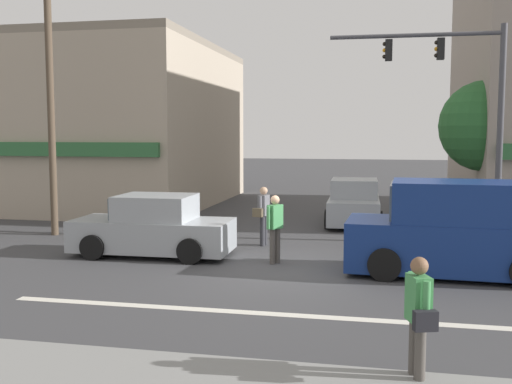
{
  "coord_description": "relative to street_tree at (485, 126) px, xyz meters",
  "views": [
    {
      "loc": [
        2.28,
        -13.6,
        3.17
      ],
      "look_at": [
        -0.98,
        2.0,
        1.6
      ],
      "focal_mm": 42.0,
      "sensor_mm": 36.0,
      "label": 1
    }
  ],
  "objects": [
    {
      "name": "street_tree",
      "position": [
        0.0,
        0.0,
        0.0
      ],
      "size": [
        3.1,
        3.1,
        4.96
      ],
      "color": "#4C3823",
      "rests_on": "ground"
    },
    {
      "name": "pedestrian_far_side",
      "position": [
        -5.94,
        -7.39,
        -2.45
      ],
      "size": [
        0.38,
        0.5,
        1.67
      ],
      "color": "#4C4742",
      "rests_on": "ground"
    },
    {
      "name": "utility_pole_near_left",
      "position": [
        -13.39,
        -4.76,
        1.13
      ],
      "size": [
        1.4,
        0.22,
        8.75
      ],
      "color": "brown",
      "rests_on": "ground"
    },
    {
      "name": "van_crossing_rightbound",
      "position": [
        -1.77,
        -7.8,
        -2.39
      ],
      "size": [
        4.67,
        2.19,
        2.11
      ],
      "color": "navy",
      "rests_on": "ground"
    },
    {
      "name": "ground_plane",
      "position": [
        -5.73,
        -7.97,
        -3.4
      ],
      "size": [
        120.0,
        120.0,
        0.0
      ],
      "primitive_type": "plane",
      "color": "#3D3D3F"
    },
    {
      "name": "building_left_block",
      "position": [
        -16.21,
        3.7,
        0.12
      ],
      "size": [
        11.18,
        11.74,
        7.03
      ],
      "color": "tan",
      "rests_on": "ground"
    },
    {
      "name": "pedestrian_foreground_with_bag",
      "position": [
        -2.96,
        -14.17,
        -2.44
      ],
      "size": [
        0.38,
        0.69,
        1.67
      ],
      "color": "#4C4742",
      "rests_on": "ground"
    },
    {
      "name": "pedestrian_mid_crossing",
      "position": [
        -6.66,
        -5.19,
        -2.44
      ],
      "size": [
        0.41,
        0.67,
        1.67
      ],
      "color": "#333338",
      "rests_on": "ground"
    },
    {
      "name": "sedan_parked_curbside",
      "position": [
        -9.2,
        -7.08,
        -2.68
      ],
      "size": [
        4.12,
        1.92,
        1.58
      ],
      "color": "#999EA3",
      "rests_on": "ground"
    },
    {
      "name": "lane_marking_stripe",
      "position": [
        -5.73,
        -11.47,
        -3.39
      ],
      "size": [
        9.0,
        0.24,
        0.01
      ],
      "primitive_type": "cube",
      "color": "silver",
      "rests_on": "ground"
    },
    {
      "name": "traffic_light_mast",
      "position": [
        -1.15,
        -3.58,
        0.78
      ],
      "size": [
        4.89,
        0.26,
        6.2
      ],
      "color": "#47474C",
      "rests_on": "ground"
    },
    {
      "name": "sedan_crossing_center",
      "position": [
        -4.34,
        -0.53,
        -2.68
      ],
      "size": [
        1.97,
        4.15,
        1.58
      ],
      "color": "#999EA3",
      "rests_on": "ground"
    }
  ]
}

